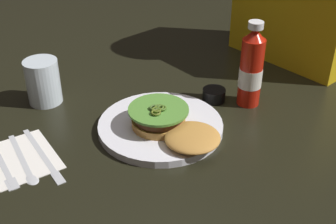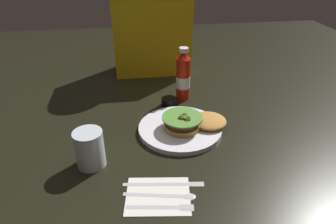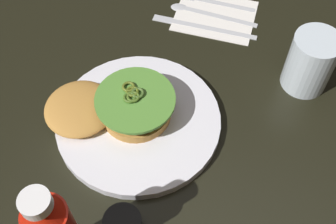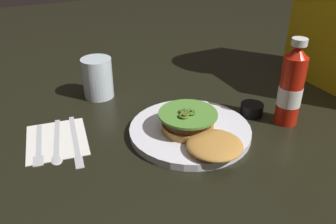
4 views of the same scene
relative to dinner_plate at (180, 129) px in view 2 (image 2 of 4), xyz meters
name	(u,v)px [view 2 (image 2 of 4)]	position (x,y,z in m)	size (l,w,h in m)	color
ground_plane	(149,138)	(-0.11, -0.03, -0.01)	(3.00, 3.00, 0.00)	black
dinner_plate	(180,129)	(0.00, 0.00, 0.00)	(0.29, 0.29, 0.02)	white
burger_sandwich	(192,122)	(0.04, -0.01, 0.03)	(0.23, 0.14, 0.05)	#BE833A
ketchup_bottle	(183,77)	(0.06, 0.25, 0.09)	(0.06, 0.06, 0.22)	red
water_glass	(90,149)	(-0.29, -0.14, 0.05)	(0.09, 0.09, 0.12)	silver
condiment_cup	(169,102)	(-0.01, 0.19, 0.01)	(0.06, 0.06, 0.03)	black
napkin	(159,195)	(-0.11, -0.30, -0.01)	(0.17, 0.14, 0.00)	white
fork_utensil	(166,207)	(-0.10, -0.34, 0.00)	(0.18, 0.04, 0.00)	silver
spoon_utensil	(170,195)	(-0.08, -0.30, 0.00)	(0.19, 0.05, 0.00)	silver
butter_knife	(169,183)	(-0.08, -0.26, 0.00)	(0.22, 0.04, 0.00)	silver
diner_person	(151,21)	(-0.04, 0.57, 0.24)	(0.36, 0.18, 0.57)	gold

